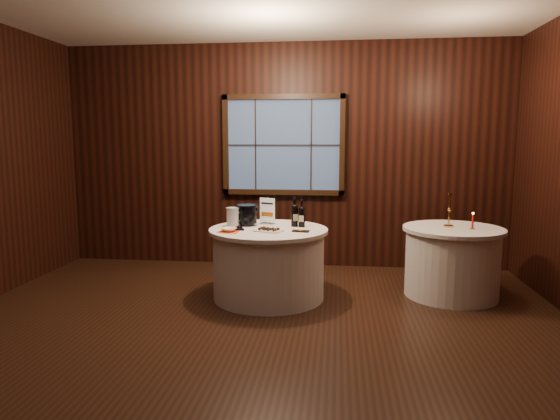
# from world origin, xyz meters

# --- Properties ---
(ground) EXTENTS (6.00, 6.00, 0.00)m
(ground) POSITION_xyz_m (0.00, 0.00, 0.00)
(ground) COLOR black
(ground) RESTS_ON ground
(back_wall) EXTENTS (6.00, 0.10, 3.00)m
(back_wall) POSITION_xyz_m (0.00, 2.48, 1.54)
(back_wall) COLOR black
(back_wall) RESTS_ON ground
(main_table) EXTENTS (1.28, 1.28, 0.77)m
(main_table) POSITION_xyz_m (0.00, 1.00, 0.39)
(main_table) COLOR silver
(main_table) RESTS_ON ground
(side_table) EXTENTS (1.08, 1.08, 0.77)m
(side_table) POSITION_xyz_m (2.00, 1.30, 0.39)
(side_table) COLOR silver
(side_table) RESTS_ON ground
(sign_stand) EXTENTS (0.19, 0.15, 0.31)m
(sign_stand) POSITION_xyz_m (-0.04, 1.26, 0.88)
(sign_stand) COLOR silver
(sign_stand) RESTS_ON main_table
(port_bottle_left) EXTENTS (0.08, 0.09, 0.33)m
(port_bottle_left) POSITION_xyz_m (0.27, 1.17, 0.91)
(port_bottle_left) COLOR black
(port_bottle_left) RESTS_ON main_table
(port_bottle_right) EXTENTS (0.07, 0.08, 0.30)m
(port_bottle_right) POSITION_xyz_m (0.35, 1.14, 0.90)
(port_bottle_right) COLOR black
(port_bottle_right) RESTS_ON main_table
(ice_bucket) EXTENTS (0.23, 0.23, 0.23)m
(ice_bucket) POSITION_xyz_m (-0.26, 1.17, 0.89)
(ice_bucket) COLOR black
(ice_bucket) RESTS_ON main_table
(chocolate_plate) EXTENTS (0.33, 0.28, 0.04)m
(chocolate_plate) POSITION_xyz_m (0.03, 0.82, 0.79)
(chocolate_plate) COLOR white
(chocolate_plate) RESTS_ON main_table
(chocolate_box) EXTENTS (0.19, 0.11, 0.01)m
(chocolate_box) POSITION_xyz_m (0.36, 0.85, 0.78)
(chocolate_box) COLOR black
(chocolate_box) RESTS_ON main_table
(grape_bunch) EXTENTS (0.18, 0.10, 0.04)m
(grape_bunch) POSITION_xyz_m (-0.29, 0.87, 0.79)
(grape_bunch) COLOR black
(grape_bunch) RESTS_ON main_table
(glass_pitcher) EXTENTS (0.19, 0.15, 0.21)m
(glass_pitcher) POSITION_xyz_m (-0.41, 1.08, 0.88)
(glass_pitcher) COLOR silver
(glass_pitcher) RESTS_ON main_table
(orange_napkin) EXTENTS (0.23, 0.23, 0.00)m
(orange_napkin) POSITION_xyz_m (-0.38, 0.76, 0.77)
(orange_napkin) COLOR #FA4515
(orange_napkin) RESTS_ON main_table
(cracker_bowl) EXTENTS (0.20, 0.20, 0.04)m
(cracker_bowl) POSITION_xyz_m (-0.38, 0.76, 0.79)
(cracker_bowl) COLOR white
(cracker_bowl) RESTS_ON orange_napkin
(brass_candlestick) EXTENTS (0.11, 0.11, 0.38)m
(brass_candlestick) POSITION_xyz_m (1.95, 1.33, 0.91)
(brass_candlestick) COLOR gold
(brass_candlestick) RESTS_ON side_table
(red_candle) EXTENTS (0.05, 0.05, 0.18)m
(red_candle) POSITION_xyz_m (2.17, 1.20, 0.84)
(red_candle) COLOR gold
(red_candle) RESTS_ON side_table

